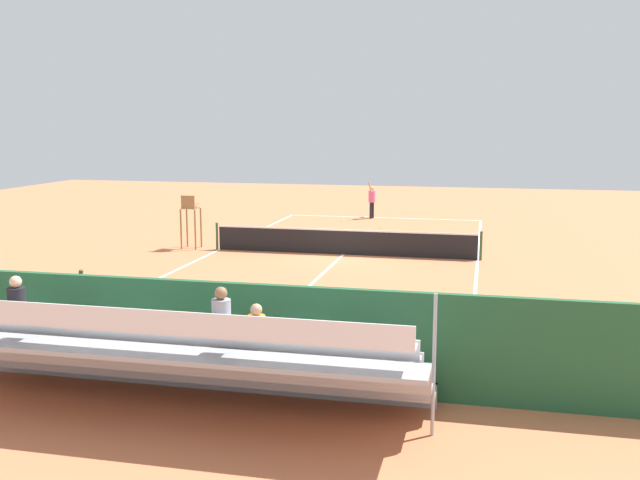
{
  "coord_description": "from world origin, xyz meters",
  "views": [
    {
      "loc": [
        -5.21,
        26.66,
        5.0
      ],
      "look_at": [
        0.0,
        4.0,
        1.2
      ],
      "focal_mm": 40.7,
      "sensor_mm": 36.0,
      "label": 1
    }
  ],
  "objects": [
    {
      "name": "ground_plane",
      "position": [
        0.0,
        0.0,
        0.0
      ],
      "size": [
        60.0,
        60.0,
        0.0
      ],
      "primitive_type": "plane",
      "color": "#CC7047"
    },
    {
      "name": "court_line_markings",
      "position": [
        0.0,
        -0.04,
        0.0
      ],
      "size": [
        10.1,
        22.2,
        0.01
      ],
      "color": "white",
      "rests_on": "ground"
    },
    {
      "name": "tennis_net",
      "position": [
        0.0,
        0.0,
        0.5
      ],
      "size": [
        10.3,
        0.1,
        1.07
      ],
      "color": "black",
      "rests_on": "ground"
    },
    {
      "name": "backdrop_wall",
      "position": [
        0.0,
        14.0,
        1.0
      ],
      "size": [
        18.0,
        0.16,
        2.0
      ],
      "primitive_type": "cube",
      "color": "#235633",
      "rests_on": "ground"
    },
    {
      "name": "bleacher_stand",
      "position": [
        -0.05,
        15.33,
        0.93
      ],
      "size": [
        9.06,
        2.4,
        2.48
      ],
      "color": "#9EA0A5",
      "rests_on": "ground"
    },
    {
      "name": "umpire_chair",
      "position": [
        6.2,
        0.03,
        1.31
      ],
      "size": [
        0.67,
        0.67,
        2.14
      ],
      "color": "olive",
      "rests_on": "ground"
    },
    {
      "name": "courtside_bench",
      "position": [
        -2.73,
        13.27,
        0.56
      ],
      "size": [
        1.8,
        0.4,
        0.93
      ],
      "color": "#9E754C",
      "rests_on": "ground"
    },
    {
      "name": "equipment_bag",
      "position": [
        -0.82,
        13.4,
        0.18
      ],
      "size": [
        0.9,
        0.36,
        0.36
      ],
      "primitive_type": "cube",
      "color": "black",
      "rests_on": "ground"
    },
    {
      "name": "tennis_player",
      "position": [
        0.59,
        -10.65,
        1.02
      ],
      "size": [
        0.45,
        0.56,
        1.93
      ],
      "color": "black",
      "rests_on": "ground"
    },
    {
      "name": "tennis_racket",
      "position": [
        0.94,
        -10.98,
        0.01
      ],
      "size": [
        0.54,
        0.49,
        0.03
      ],
      "color": "black",
      "rests_on": "ground"
    },
    {
      "name": "tennis_ball_near",
      "position": [
        -0.38,
        -7.12,
        0.03
      ],
      "size": [
        0.07,
        0.07,
        0.07
      ],
      "primitive_type": "sphere",
      "color": "#CCDB33",
      "rests_on": "ground"
    },
    {
      "name": "tennis_ball_far",
      "position": [
        1.89,
        -9.07,
        0.03
      ],
      "size": [
        0.07,
        0.07,
        0.07
      ],
      "primitive_type": "sphere",
      "color": "#CCDB33",
      "rests_on": "ground"
    },
    {
      "name": "line_judge",
      "position": [
        3.19,
        13.39,
        1.02
      ],
      "size": [
        0.44,
        0.56,
        1.93
      ],
      "color": "#232328",
      "rests_on": "ground"
    }
  ]
}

